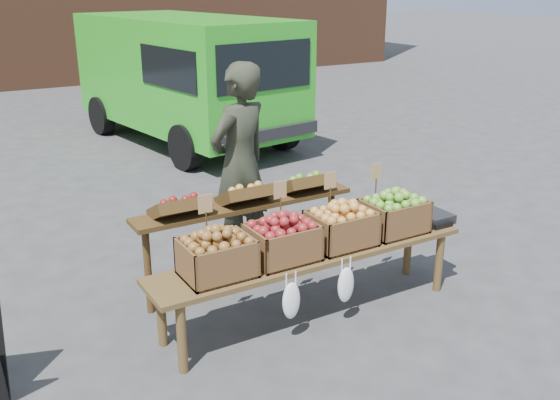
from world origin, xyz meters
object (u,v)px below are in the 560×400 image
display_bench (312,284)px  crate_russet_pears (282,242)px  back_table (246,233)px  crate_green_apples (394,216)px  weighing_scale (430,218)px  delivery_van (186,81)px  crate_red_apples (341,228)px  crate_golden_apples (217,258)px  vendor (240,164)px

display_bench → crate_russet_pears: 0.51m
back_table → crate_russet_pears: 0.75m
crate_russet_pears → crate_green_apples: (1.10, 0.00, 0.00)m
back_table → weighing_scale: size_ratio=6.18×
display_bench → back_table: bearing=106.4°
delivery_van → crate_red_apples: 6.08m
crate_golden_apples → vendor: bearing=56.5°
crate_green_apples → display_bench: bearing=180.0°
vendor → delivery_van: bearing=-126.5°
vendor → crate_golden_apples: 1.57m
display_bench → crate_green_apples: bearing=0.0°
crate_golden_apples → weighing_scale: bearing=0.0°
crate_red_apples → weighing_scale: (0.98, 0.00, -0.10)m
back_table → crate_red_apples: bearing=-55.9°
crate_russet_pears → back_table: bearing=85.0°
weighing_scale → display_bench: bearing=180.0°
display_bench → weighing_scale: (1.25, 0.00, 0.33)m
vendor → display_bench: bearing=68.8°
crate_golden_apples → weighing_scale: 2.08m
vendor → crate_golden_apples: size_ratio=3.83×
display_bench → crate_russet_pears: (-0.28, 0.00, 0.42)m
crate_red_apples → display_bench: bearing=180.0°
back_table → crate_green_apples: back_table is taller
back_table → weighing_scale: bearing=-26.2°
crate_russet_pears → weighing_scale: 1.53m
crate_golden_apples → weighing_scale: crate_golden_apples is taller
vendor → display_bench: size_ratio=0.71×
crate_red_apples → crate_green_apples: (0.55, 0.00, 0.00)m
vendor → display_bench: (-0.03, -1.29, -0.67)m
crate_russet_pears → weighing_scale: bearing=0.0°
display_bench → crate_russet_pears: bearing=180.0°
vendor → crate_russet_pears: size_ratio=3.83×
display_bench → weighing_scale: size_ratio=7.94×
delivery_van → back_table: 5.51m
crate_golden_apples → crate_red_apples: size_ratio=1.00×
delivery_van → crate_russet_pears: bearing=-114.4°
crate_green_apples → weighing_scale: bearing=0.0°
crate_red_apples → back_table: bearing=124.1°
delivery_van → crate_golden_apples: 6.38m
crate_red_apples → weighing_scale: 0.98m
delivery_van → vendor: 4.87m
display_bench → weighing_scale: 1.29m
crate_golden_apples → crate_red_apples: same height
crate_red_apples → delivery_van: bearing=79.1°
weighing_scale → crate_golden_apples: bearing=180.0°
crate_red_apples → weighing_scale: bearing=0.0°
delivery_van → back_table: bearing=-115.8°
crate_red_apples → vendor: bearing=100.7°
delivery_van → crate_red_apples: delivery_van is taller
back_table → crate_golden_apples: back_table is taller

